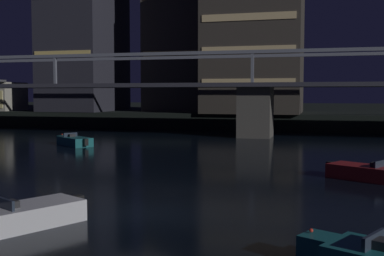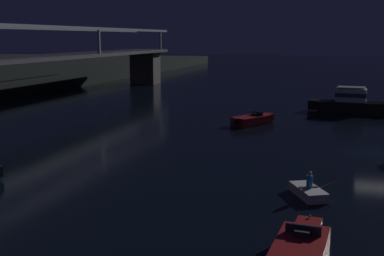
% 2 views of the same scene
% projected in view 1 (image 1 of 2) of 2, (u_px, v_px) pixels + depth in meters
% --- Properties ---
extents(ground_plane, '(400.00, 400.00, 0.00)m').
position_uv_depth(ground_plane, '(138.00, 214.00, 19.38)').
color(ground_plane, black).
extents(far_riverbank, '(240.00, 80.00, 2.20)m').
position_uv_depth(far_riverbank, '(286.00, 112.00, 100.24)').
color(far_riverbank, black).
rests_on(far_riverbank, ground).
extents(river_bridge, '(98.62, 6.40, 9.38)m').
position_uv_depth(river_bridge, '(256.00, 96.00, 53.72)').
color(river_bridge, '#4C4944').
rests_on(river_bridge, ground).
extents(tower_central, '(12.96, 12.55, 21.04)m').
position_uv_depth(tower_central, '(255.00, 38.00, 66.86)').
color(tower_central, '#38332D').
rests_on(tower_central, far_riverbank).
extents(speedboat_near_center, '(4.85, 3.64, 1.16)m').
position_uv_depth(speedboat_near_center, '(369.00, 173.00, 26.87)').
color(speedboat_near_center, maroon).
rests_on(speedboat_near_center, ground).
extents(speedboat_near_right, '(3.49, 4.90, 1.16)m').
position_uv_depth(speedboat_near_right, '(21.00, 216.00, 17.34)').
color(speedboat_near_right, silver).
rests_on(speedboat_near_right, ground).
extents(speedboat_mid_center, '(4.73, 3.91, 1.16)m').
position_uv_depth(speedboat_mid_center, '(74.00, 141.00, 44.96)').
color(speedboat_mid_center, '#196066').
rests_on(speedboat_mid_center, ground).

